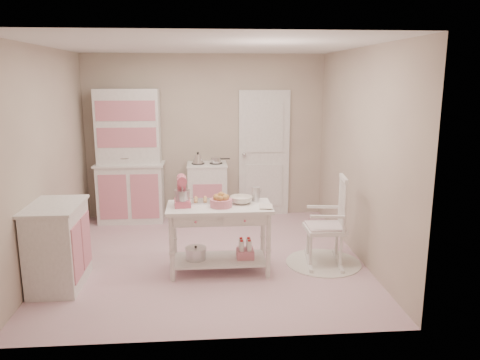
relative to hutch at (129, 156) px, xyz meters
name	(u,v)px	position (x,y,z in m)	size (l,w,h in m)	color
room_shell	(206,128)	(1.18, -1.66, 0.61)	(3.84, 3.84, 2.62)	#C87D96
door	(264,154)	(2.13, 0.21, -0.02)	(0.82, 0.05, 2.04)	white
hutch	(129,156)	(0.00, 0.00, 0.00)	(1.06, 0.50, 2.08)	white
stove	(207,192)	(1.20, -0.05, -0.58)	(0.62, 0.57, 0.92)	white
base_cabinet	(58,245)	(-0.45, -2.33, -0.58)	(0.54, 0.84, 0.92)	white
lace_rug	(323,263)	(2.60, -1.95, -1.03)	(0.92, 0.92, 0.01)	white
rocking_chair	(325,220)	(2.60, -1.95, -0.49)	(0.48, 0.72, 1.10)	white
work_table	(220,239)	(1.32, -2.08, -0.64)	(1.20, 0.60, 0.80)	white
stand_mixer	(182,191)	(0.90, -2.06, -0.07)	(0.20, 0.28, 0.34)	#DA5C75
cookie_tray	(206,201)	(1.17, -1.90, -0.23)	(0.34, 0.24, 0.02)	silver
bread_basket	(221,203)	(1.34, -2.13, -0.19)	(0.25, 0.25, 0.09)	pink
mixing_bowl	(241,200)	(1.58, -2.00, -0.20)	(0.26, 0.26, 0.08)	silver
metal_pitcher	(256,194)	(1.76, -1.92, -0.16)	(0.10, 0.10, 0.17)	silver
recipe_book	(259,207)	(1.77, -2.20, -0.23)	(0.15, 0.20, 0.02)	silver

